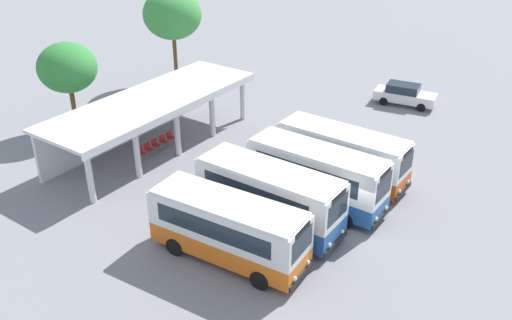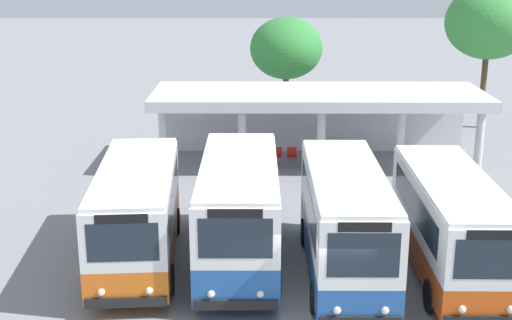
# 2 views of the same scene
# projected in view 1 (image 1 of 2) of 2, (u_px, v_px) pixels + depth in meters

# --- Properties ---
(ground_plane) EXTENTS (180.00, 180.00, 0.00)m
(ground_plane) POSITION_uv_depth(u_px,v_px,m) (354.00, 229.00, 27.63)
(ground_plane) COLOR gray
(city_bus_nearest_orange) EXTENTS (2.83, 7.66, 3.11)m
(city_bus_nearest_orange) POSITION_uv_depth(u_px,v_px,m) (228.00, 227.00, 24.76)
(city_bus_nearest_orange) COLOR black
(city_bus_nearest_orange) RESTS_ON ground
(city_bus_second_in_row) EXTENTS (2.50, 7.61, 3.32)m
(city_bus_second_in_row) POSITION_uv_depth(u_px,v_px,m) (269.00, 196.00, 26.97)
(city_bus_second_in_row) COLOR black
(city_bus_second_in_row) RESTS_ON ground
(city_bus_middle_cream) EXTENTS (2.31, 7.63, 3.30)m
(city_bus_middle_cream) POSITION_uv_depth(u_px,v_px,m) (317.00, 175.00, 28.85)
(city_bus_middle_cream) COLOR black
(city_bus_middle_cream) RESTS_ON ground
(city_bus_fourth_amber) EXTENTS (2.38, 7.72, 3.07)m
(city_bus_fourth_amber) POSITION_uv_depth(u_px,v_px,m) (342.00, 153.00, 31.27)
(city_bus_fourth_amber) COLOR black
(city_bus_fourth_amber) RESTS_ON ground
(parked_car_flank) EXTENTS (2.46, 4.79, 1.62)m
(parked_car_flank) POSITION_uv_depth(u_px,v_px,m) (405.00, 94.00, 41.91)
(parked_car_flank) COLOR black
(parked_car_flank) RESTS_ON ground
(terminal_canopy) EXTENTS (15.06, 4.99, 3.40)m
(terminal_canopy) POSITION_uv_depth(u_px,v_px,m) (147.00, 108.00, 34.92)
(terminal_canopy) COLOR silver
(terminal_canopy) RESTS_ON ground
(waiting_chair_end_by_column) EXTENTS (0.46, 0.46, 0.86)m
(waiting_chair_end_by_column) POSITION_uv_depth(u_px,v_px,m) (141.00, 152.00, 34.01)
(waiting_chair_end_by_column) COLOR slate
(waiting_chair_end_by_column) RESTS_ON ground
(waiting_chair_second_from_end) EXTENTS (0.46, 0.46, 0.86)m
(waiting_chair_second_from_end) POSITION_uv_depth(u_px,v_px,m) (148.00, 148.00, 34.50)
(waiting_chair_second_from_end) COLOR slate
(waiting_chair_second_from_end) RESTS_ON ground
(waiting_chair_middle_seat) EXTENTS (0.46, 0.46, 0.86)m
(waiting_chair_middle_seat) POSITION_uv_depth(u_px,v_px,m) (155.00, 144.00, 35.00)
(waiting_chair_middle_seat) COLOR slate
(waiting_chair_middle_seat) RESTS_ON ground
(waiting_chair_fourth_seat) EXTENTS (0.46, 0.46, 0.86)m
(waiting_chair_fourth_seat) POSITION_uv_depth(u_px,v_px,m) (163.00, 140.00, 35.47)
(waiting_chair_fourth_seat) COLOR slate
(waiting_chair_fourth_seat) RESTS_ON ground
(waiting_chair_fifth_seat) EXTENTS (0.46, 0.46, 0.86)m
(waiting_chair_fifth_seat) POSITION_uv_depth(u_px,v_px,m) (170.00, 137.00, 35.96)
(waiting_chair_fifth_seat) COLOR slate
(waiting_chair_fifth_seat) RESTS_ON ground
(roadside_tree_behind_canopy) EXTENTS (3.89, 3.89, 6.17)m
(roadside_tree_behind_canopy) POSITION_uv_depth(u_px,v_px,m) (67.00, 68.00, 36.08)
(roadside_tree_behind_canopy) COLOR brown
(roadside_tree_behind_canopy) RESTS_ON ground
(roadside_tree_east_of_canopy) EXTENTS (4.70, 4.70, 7.83)m
(roadside_tree_east_of_canopy) POSITION_uv_depth(u_px,v_px,m) (172.00, 14.00, 43.71)
(roadside_tree_east_of_canopy) COLOR brown
(roadside_tree_east_of_canopy) RESTS_ON ground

